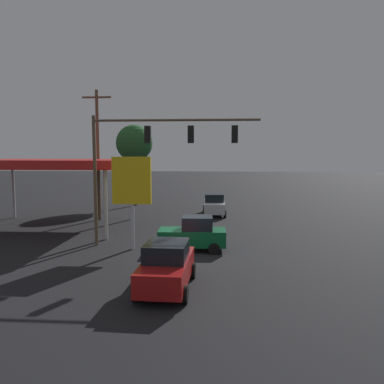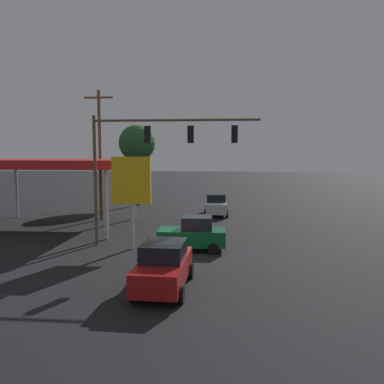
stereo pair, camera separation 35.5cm
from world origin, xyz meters
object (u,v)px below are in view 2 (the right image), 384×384
at_px(traffic_signal_assembly, 154,148).
at_px(hatchback_crossing, 193,234).
at_px(price_sign, 132,184).
at_px(street_tree, 137,143).
at_px(sedan_waiting, 216,205).
at_px(utility_pole, 100,152).
at_px(sedan_far, 164,266).

height_order(traffic_signal_assembly, hatchback_crossing, traffic_signal_assembly).
xyz_separation_m(price_sign, street_tree, (3.90, -18.30, 2.85)).
bearing_deg(sedan_waiting, traffic_signal_assembly, -17.34).
distance_m(utility_pole, price_sign, 10.82).
bearing_deg(sedan_waiting, price_sign, -21.20).
xyz_separation_m(utility_pole, hatchback_crossing, (-8.50, 9.46, -4.69)).
bearing_deg(street_tree, traffic_signal_assembly, 106.16).
bearing_deg(hatchback_crossing, utility_pole, -49.52).
bearing_deg(hatchback_crossing, price_sign, -2.00).
relative_size(price_sign, hatchback_crossing, 1.39).
bearing_deg(price_sign, hatchback_crossing, 179.47).
xyz_separation_m(hatchback_crossing, street_tree, (7.43, -18.34, 5.67)).
distance_m(traffic_signal_assembly, utility_pole, 10.59).
relative_size(utility_pole, sedan_far, 2.39).
xyz_separation_m(utility_pole, street_tree, (-1.07, -8.88, 0.98)).
xyz_separation_m(sedan_waiting, hatchback_crossing, (1.07, 12.67, -0.00)).
relative_size(traffic_signal_assembly, utility_pole, 0.92).
bearing_deg(traffic_signal_assembly, price_sign, 34.20).
bearing_deg(hatchback_crossing, sedan_far, 82.14).
bearing_deg(traffic_signal_assembly, street_tree, -73.84).
distance_m(utility_pole, sedan_far, 18.12).
bearing_deg(sedan_far, utility_pole, -151.34).
height_order(utility_pole, hatchback_crossing, utility_pole).
bearing_deg(traffic_signal_assembly, utility_pole, -54.56).
height_order(sedan_far, hatchback_crossing, hatchback_crossing).
bearing_deg(street_tree, hatchback_crossing, 112.07).
distance_m(price_sign, sedan_waiting, 13.74).
bearing_deg(utility_pole, street_tree, -96.86).
bearing_deg(sedan_waiting, sedan_far, -6.52).
bearing_deg(sedan_far, street_tree, -162.48).
bearing_deg(price_sign, utility_pole, -62.22).
height_order(sedan_far, sedan_waiting, same).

